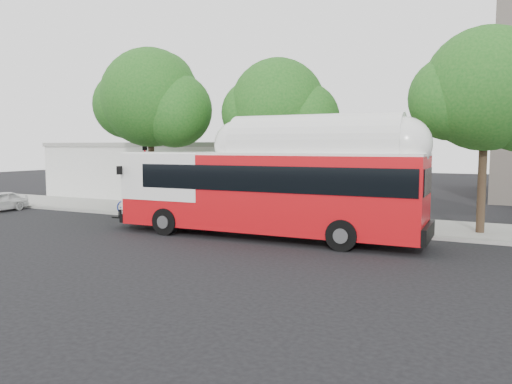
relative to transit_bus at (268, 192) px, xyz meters
The scene contains 10 objects.
ground 2.39m from the transit_bus, 121.49° to the right, with size 120.00×120.00×0.00m, color black.
sidewalk 5.74m from the transit_bus, 97.34° to the left, with size 60.00×5.00×0.15m, color gray.
curb_strip 3.44m from the transit_bus, 104.01° to the left, with size 60.00×0.30×0.15m, color gray.
red_curb_segment 5.00m from the transit_bus, 143.10° to the left, with size 10.00×0.32×0.16m, color maroon.
street_tree_left 11.22m from the transit_bus, 154.33° to the left, with size 6.67×5.80×9.74m.
street_tree_mid 6.43m from the transit_bus, 104.61° to the left, with size 5.75×5.00×8.62m.
street_tree_right 10.82m from the transit_bus, 28.40° to the left, with size 6.21×5.40×9.18m.
low_commercial_bldg 19.53m from the transit_bus, 138.78° to the left, with size 16.20×10.20×4.25m.
transit_bus is the anchor object (origin of this frame).
signal_pole 10.01m from the transit_bus, 159.99° to the left, with size 0.11×0.38×3.98m.
Camera 1 is at (9.78, -18.41, 4.00)m, focal length 35.00 mm.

